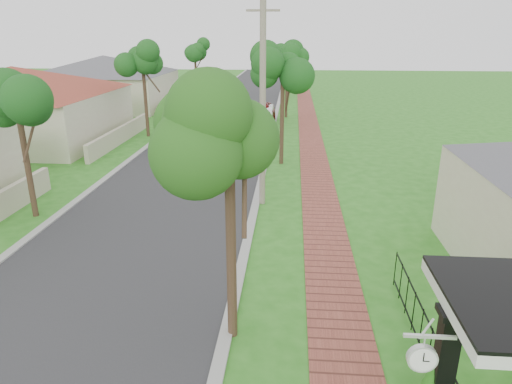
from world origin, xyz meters
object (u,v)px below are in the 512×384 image
at_px(parked_car_white, 263,115).
at_px(utility_pole, 263,107).
at_px(parked_car_red, 261,113).
at_px(station_clock, 423,357).
at_px(near_tree, 229,126).
at_px(porch_post, 441,384).

xyz_separation_m(parked_car_white, utility_pole, (1.09, -16.68, 3.18)).
height_order(parked_car_red, parked_car_white, parked_car_red).
xyz_separation_m(utility_pole, station_clock, (3.15, -11.40, -1.93)).
bearing_deg(near_tree, parked_car_red, 92.51).
relative_size(parked_car_red, station_clock, 6.23).
height_order(near_tree, station_clock, near_tree).
relative_size(porch_post, utility_pole, 0.33).
bearing_deg(parked_car_white, porch_post, -80.44).
height_order(porch_post, near_tree, near_tree).
bearing_deg(parked_car_white, station_clock, -81.56).
xyz_separation_m(porch_post, parked_car_white, (-4.74, 27.68, -0.42)).
relative_size(porch_post, parked_car_white, 0.59).
xyz_separation_m(near_tree, station_clock, (3.25, -2.90, -2.85)).
bearing_deg(parked_car_white, utility_pole, -86.41).
xyz_separation_m(parked_car_red, near_tree, (1.12, -25.42, 4.00)).
bearing_deg(porch_post, near_tree, 146.31).
distance_m(porch_post, station_clock, 1.05).
bearing_deg(station_clock, near_tree, 138.30).
xyz_separation_m(porch_post, utility_pole, (-3.65, 11.00, 2.76)).
bearing_deg(near_tree, station_clock, -41.70).
distance_m(porch_post, parked_car_white, 28.08).
height_order(utility_pole, station_clock, utility_pole).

